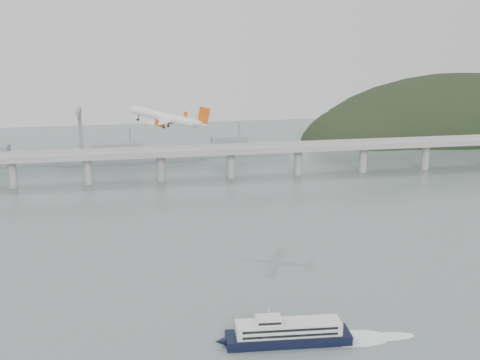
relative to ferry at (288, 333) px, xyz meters
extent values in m
plane|color=slate|center=(0.09, 40.36, -3.77)|extent=(900.00, 900.00, 0.00)
cube|color=#969694|center=(0.09, 240.36, 16.23)|extent=(800.00, 22.00, 2.20)
cube|color=#969694|center=(0.09, 229.86, 18.23)|extent=(800.00, 0.60, 1.80)
cube|color=#969694|center=(0.09, 250.86, 18.23)|extent=(800.00, 0.60, 1.80)
cylinder|color=#969694|center=(-129.91, 240.36, 5.73)|extent=(6.00, 6.00, 21.00)
cylinder|color=#969694|center=(-79.91, 240.36, 5.73)|extent=(6.00, 6.00, 21.00)
cylinder|color=#969694|center=(-29.91, 240.36, 5.73)|extent=(6.00, 6.00, 21.00)
cylinder|color=#969694|center=(20.09, 240.36, 5.73)|extent=(6.00, 6.00, 21.00)
cylinder|color=#969694|center=(70.09, 240.36, 5.73)|extent=(6.00, 6.00, 21.00)
cylinder|color=#969694|center=(120.09, 240.36, 5.73)|extent=(6.00, 6.00, 21.00)
cylinder|color=#969694|center=(170.09, 240.36, 5.73)|extent=(6.00, 6.00, 21.00)
ellipsoid|color=black|center=(270.09, 370.36, -21.77)|extent=(320.00, 150.00, 156.00)
ellipsoid|color=black|center=(175.09, 360.36, -15.77)|extent=(140.00, 110.00, 96.00)
cube|color=slate|center=(-149.91, 310.36, 0.23)|extent=(95.67, 20.15, 8.00)
cube|color=slate|center=(-49.91, 305.36, 0.23)|extent=(110.55, 21.43, 8.00)
cube|color=slate|center=(-60.91, 305.36, 8.23)|extent=(39.01, 16.73, 8.00)
cylinder|color=slate|center=(-49.91, 305.36, 16.23)|extent=(1.60, 1.60, 14.00)
cube|color=slate|center=(40.09, 315.36, 0.23)|extent=(85.00, 13.60, 8.00)
cube|color=slate|center=(31.59, 315.36, 8.23)|extent=(29.75, 11.90, 8.00)
cylinder|color=slate|center=(40.09, 315.36, 16.23)|extent=(1.60, 1.60, 14.00)
cube|color=slate|center=(-89.91, 340.36, 16.23)|extent=(3.00, 3.00, 40.00)
cube|color=slate|center=(-89.91, 330.36, 34.23)|extent=(3.00, 28.00, 3.00)
cube|color=black|center=(0.00, 0.00, -1.98)|extent=(45.36, 13.84, 3.58)
cone|color=black|center=(-24.09, 1.69, -1.98)|extent=(4.71, 3.88, 3.58)
cube|color=silver|center=(0.00, 0.00, 2.04)|extent=(38.09, 11.55, 4.47)
cube|color=black|center=(-0.32, -4.50, 3.20)|extent=(33.91, 2.53, 0.89)
cube|color=black|center=(-0.32, -4.50, 1.06)|extent=(33.91, 2.53, 0.89)
cube|color=black|center=(0.32, 4.51, 3.20)|extent=(33.91, 2.53, 0.89)
cube|color=black|center=(0.32, 4.51, 1.06)|extent=(33.91, 2.53, 0.89)
cube|color=silver|center=(-7.14, 0.50, 5.44)|extent=(9.36, 6.87, 2.33)
cube|color=black|center=(-7.36, -2.66, 5.44)|extent=(8.04, 0.67, 0.89)
cylinder|color=silver|center=(-7.14, 0.50, 8.30)|extent=(0.48, 0.48, 3.58)
ellipsoid|color=white|center=(24.98, -1.76, -3.73)|extent=(26.59, 14.65, 0.18)
ellipsoid|color=white|center=(37.47, -2.63, -3.73)|extent=(19.72, 7.78, 0.18)
cylinder|color=white|center=(-34.74, 103.01, 62.98)|extent=(29.83, 18.90, 9.77)
cone|color=white|center=(-50.72, 110.75, 66.26)|extent=(6.51, 6.03, 4.85)
cone|color=white|center=(-18.16, 95.01, 60.15)|extent=(7.36, 6.22, 5.06)
cube|color=white|center=(-33.95, 102.56, 61.66)|extent=(21.45, 37.08, 3.39)
cube|color=white|center=(-19.01, 95.46, 61.13)|extent=(9.03, 13.79, 1.63)
cube|color=#CE4D0E|center=(-17.32, 94.86, 64.58)|extent=(6.03, 2.77, 8.15)
cylinder|color=#CE4D0E|center=(-33.10, 108.94, 60.10)|extent=(5.76, 4.73, 3.44)
cylinder|color=black|center=(-35.19, 109.96, 60.53)|extent=(1.92, 2.61, 2.63)
cube|color=white|center=(-32.89, 108.91, 61.21)|extent=(2.87, 1.51, 1.86)
cylinder|color=#CE4D0E|center=(-38.40, 97.74, 60.74)|extent=(5.76, 4.73, 3.44)
cylinder|color=black|center=(-40.49, 98.75, 61.17)|extent=(1.92, 2.61, 2.63)
cube|color=white|center=(-38.19, 97.70, 61.85)|extent=(2.87, 1.51, 1.86)
cylinder|color=black|center=(-33.08, 105.28, 59.52)|extent=(1.04, 0.63, 2.75)
cylinder|color=black|center=(-33.31, 105.32, 58.30)|extent=(1.52, 0.98, 1.47)
cylinder|color=black|center=(-35.59, 99.98, 59.82)|extent=(1.04, 0.63, 2.75)
cylinder|color=black|center=(-35.82, 100.02, 58.60)|extent=(1.52, 0.98, 1.47)
cylinder|color=black|center=(-47.32, 108.92, 62.34)|extent=(1.04, 0.63, 2.75)
cylinder|color=black|center=(-47.55, 108.96, 61.12)|extent=(1.52, 0.98, 1.47)
cube|color=#CE4D0E|center=(-23.51, 118.87, 61.60)|extent=(2.20, 1.07, 3.00)
cube|color=#CE4D0E|center=(-39.90, 84.23, 63.57)|extent=(2.20, 1.07, 3.00)
camera|label=1|loc=(-54.77, -201.59, 110.39)|focal=48.00mm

